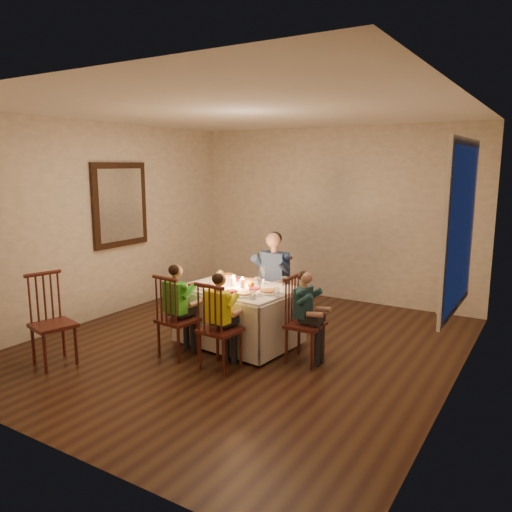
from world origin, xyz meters
The scene contains 26 objects.
ground centered at (0.00, 0.00, 0.00)m, with size 5.00×5.00×0.00m, color black.
wall_left centered at (-2.25, 0.00, 1.30)m, with size 0.02×5.00×2.60m, color silver.
wall_right centered at (2.25, 0.00, 1.30)m, with size 0.02×5.00×2.60m, color silver.
wall_back centered at (0.00, 2.50, 1.30)m, with size 4.50×0.02×2.60m, color silver.
ceiling centered at (0.00, 0.00, 2.60)m, with size 5.00×5.00×0.00m, color white.
dining_table centered at (-0.10, 0.04, 0.47)m, with size 1.36×1.04×0.64m.
chair_adult centered at (-0.05, 0.76, 0.00)m, with size 0.37×0.36×0.91m, color #3A150F, non-canonical shape.
chair_near_left centered at (-0.43, -0.64, 0.00)m, with size 0.37×0.36×0.91m, color #3A150F, non-canonical shape.
chair_near_right centered at (0.14, -0.66, 0.00)m, with size 0.37×0.36×0.91m, color #3A150F, non-canonical shape.
chair_end centered at (0.80, -0.06, 0.00)m, with size 0.37×0.36×0.91m, color #3A150F, non-canonical shape.
chair_extra centered at (-1.37, -1.49, 0.00)m, with size 0.39×0.38×0.96m, color #3A150F, non-canonical shape.
adult centered at (-0.05, 0.76, 0.00)m, with size 0.44×0.40×1.22m, color navy, non-canonical shape.
child_green centered at (-0.43, -0.64, 0.00)m, with size 0.32×0.30×1.01m, color green, non-canonical shape.
child_yellow centered at (0.14, -0.66, 0.00)m, with size 0.31×0.28×0.99m, color yellow, non-canonical shape.
child_teal centered at (0.80, -0.06, 0.00)m, with size 0.30×0.27×0.97m, color #1B3D44, non-canonical shape.
setting_adult centered at (-0.12, 0.30, 0.68)m, with size 0.26×0.26×0.02m, color white.
setting_green centered at (-0.40, -0.19, 0.68)m, with size 0.26×0.26×0.02m, color white.
setting_yellow centered at (0.16, -0.22, 0.68)m, with size 0.26×0.26×0.02m, color white.
setting_teal centered at (0.32, -0.01, 0.68)m, with size 0.26×0.26×0.02m, color white.
candle_left centered at (-0.17, 0.04, 0.72)m, with size 0.06×0.06×0.10m, color white.
candle_right centered at (-0.04, 0.03, 0.72)m, with size 0.06×0.06×0.10m, color white.
squash centered at (-0.57, 0.35, 0.71)m, with size 0.09×0.09×0.09m, color yellow.
orange_fruit centered at (0.05, 0.07, 0.71)m, with size 0.08×0.08×0.08m, color #FFA215.
serving_bowl centered at (-0.44, 0.29, 0.69)m, with size 0.21×0.21×0.05m, color white.
wall_mirror centered at (-2.22, 0.30, 1.50)m, with size 0.06×0.95×1.15m.
window_blinds centered at (2.21, 0.10, 1.50)m, with size 0.07×1.34×1.54m.
Camera 1 is at (2.97, -4.57, 2.05)m, focal length 35.00 mm.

